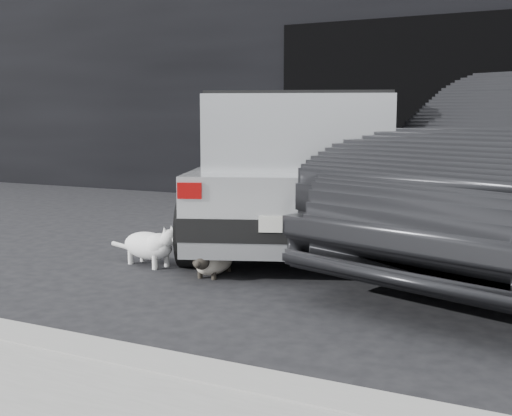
% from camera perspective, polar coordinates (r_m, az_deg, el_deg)
% --- Properties ---
extents(ground, '(80.00, 80.00, 0.00)m').
position_cam_1_polar(ground, '(5.90, -4.29, -4.13)').
color(ground, black).
rests_on(ground, ground).
extents(building_facade, '(34.00, 4.00, 5.00)m').
position_cam_1_polar(building_facade, '(11.20, 16.69, 14.13)').
color(building_facade, black).
rests_on(building_facade, ground).
extents(garage_opening, '(4.00, 0.10, 2.60)m').
position_cam_1_polar(garage_opening, '(9.16, 14.23, 8.14)').
color(garage_opening, black).
rests_on(garage_opening, ground).
extents(curb, '(18.00, 0.25, 0.12)m').
position_cam_1_polar(curb, '(3.27, -12.67, -13.22)').
color(curb, gray).
rests_on(curb, ground).
extents(silver_hatchback, '(3.08, 4.33, 1.46)m').
position_cam_1_polar(silver_hatchback, '(6.52, 3.94, 4.11)').
color(silver_hatchback, silver).
rests_on(silver_hatchback, ground).
extents(cat_siamese, '(0.28, 0.71, 0.24)m').
position_cam_1_polar(cat_siamese, '(5.07, -3.91, -4.83)').
color(cat_siamese, beige).
rests_on(cat_siamese, ground).
extents(cat_white, '(0.78, 0.39, 0.37)m').
position_cam_1_polar(cat_white, '(5.46, -9.33, -3.26)').
color(cat_white, white).
rests_on(cat_white, ground).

